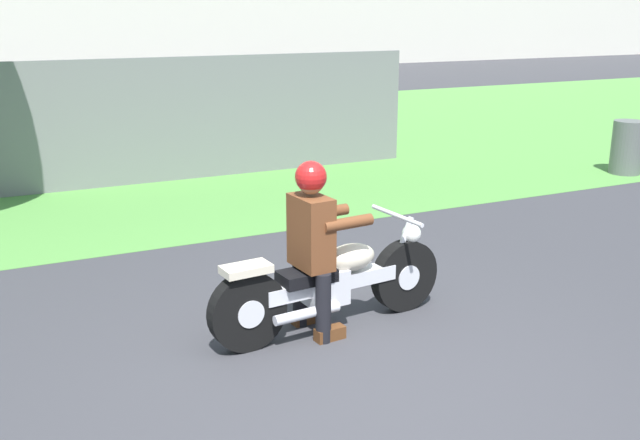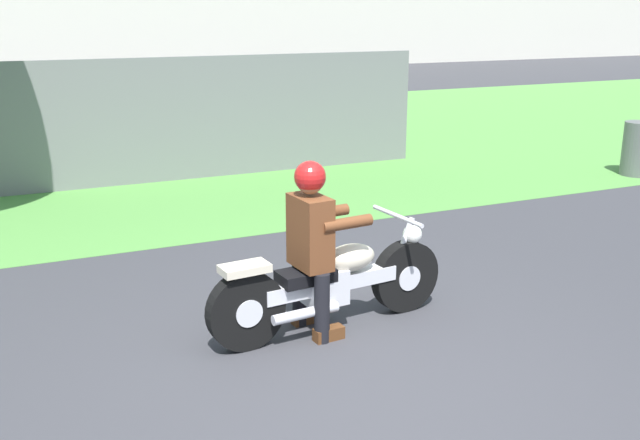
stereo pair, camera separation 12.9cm
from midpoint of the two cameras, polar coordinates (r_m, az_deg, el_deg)
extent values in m
plane|color=#38383D|center=(4.88, 4.42, -14.15)|extent=(120.00, 120.00, 0.00)
cube|color=#549342|center=(13.75, -15.32, 5.45)|extent=(60.00, 12.00, 0.01)
cylinder|color=black|center=(6.15, 7.31, -4.41)|extent=(0.62, 0.18, 0.61)
cylinder|color=silver|center=(6.15, 7.31, -4.41)|extent=(0.23, 0.16, 0.21)
cylinder|color=black|center=(5.45, -5.18, -7.13)|extent=(0.62, 0.18, 0.61)
cylinder|color=silver|center=(5.45, -5.18, -7.13)|extent=(0.23, 0.16, 0.21)
cube|color=silver|center=(5.73, 1.47, -4.98)|extent=(1.18, 0.25, 0.12)
cube|color=silver|center=(5.72, 1.04, -5.26)|extent=(0.34, 0.27, 0.28)
ellipsoid|color=beige|center=(5.76, 3.02, -2.98)|extent=(0.46, 0.28, 0.22)
cube|color=black|center=(5.59, -0.46, -4.43)|extent=(0.46, 0.28, 0.10)
cube|color=beige|center=(5.32, -5.27, -3.83)|extent=(0.38, 0.23, 0.06)
cylinder|color=silver|center=(6.04, 7.02, -2.27)|extent=(0.26, 0.07, 0.53)
cylinder|color=silver|center=(5.92, 6.73, 0.31)|extent=(0.10, 0.66, 0.04)
sphere|color=white|center=(6.07, 7.89, -1.12)|extent=(0.16, 0.16, 0.16)
cylinder|color=silver|center=(5.54, -0.47, -7.35)|extent=(0.56, 0.13, 0.08)
cylinder|color=black|center=(5.83, -0.98, -5.73)|extent=(0.12, 0.12, 0.56)
cube|color=#593319|center=(5.95, -0.46, -7.65)|extent=(0.25, 0.12, 0.10)
cylinder|color=black|center=(5.55, 0.83, -6.94)|extent=(0.12, 0.12, 0.56)
cube|color=#593319|center=(5.67, 1.35, -8.93)|extent=(0.25, 0.12, 0.10)
cube|color=brown|center=(5.50, -0.10, -0.95)|extent=(0.26, 0.40, 0.56)
cylinder|color=brown|center=(5.72, 0.97, 0.58)|extent=(0.43, 0.13, 0.09)
cylinder|color=brown|center=(5.44, 2.79, -0.27)|extent=(0.43, 0.13, 0.09)
sphere|color=#996B4C|center=(5.39, -0.11, 3.11)|extent=(0.20, 0.20, 0.20)
sphere|color=#B21919|center=(5.39, -0.11, 3.42)|extent=(0.24, 0.24, 0.24)
cylinder|color=#595E5B|center=(12.11, 24.04, 5.14)|extent=(0.47, 0.47, 0.82)
cube|color=slate|center=(10.96, -8.90, 7.93)|extent=(7.00, 0.06, 1.80)
camera|label=1|loc=(0.06, -89.36, 0.19)|focal=40.65mm
camera|label=2|loc=(0.06, 90.64, -0.19)|focal=40.65mm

